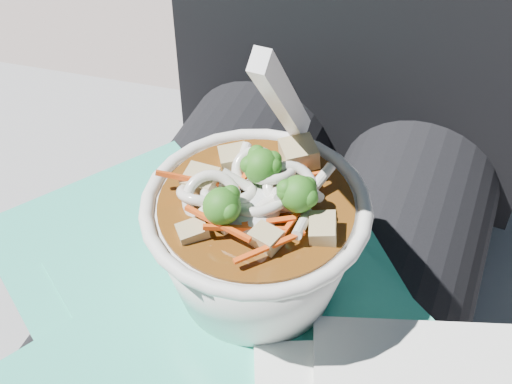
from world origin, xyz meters
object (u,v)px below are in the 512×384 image
at_px(stone_ledge, 299,382).
at_px(lap, 252,349).
at_px(plastic_bag, 218,315).
at_px(udon_bowl, 256,234).
at_px(person_body, 292,240).

relative_size(stone_ledge, lap, 2.08).
height_order(lap, plastic_bag, plastic_bag).
distance_m(plastic_bag, udon_bowl, 0.07).
distance_m(lap, udon_bowl, 0.14).
bearing_deg(stone_ledge, person_body, -90.00).
height_order(stone_ledge, person_body, person_body).
xyz_separation_m(stone_ledge, person_body, (0.00, -0.06, 0.32)).
distance_m(person_body, plastic_bag, 0.14).
distance_m(lap, person_body, 0.10).
bearing_deg(lap, udon_bowl, -34.68).
xyz_separation_m(plastic_bag, udon_bowl, (0.02, 0.03, 0.06)).
bearing_deg(udon_bowl, plastic_bag, -117.24).
bearing_deg(person_body, udon_bowl, -86.82).
relative_size(stone_ledge, plastic_bag, 2.80).
distance_m(stone_ledge, udon_bowl, 0.46).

